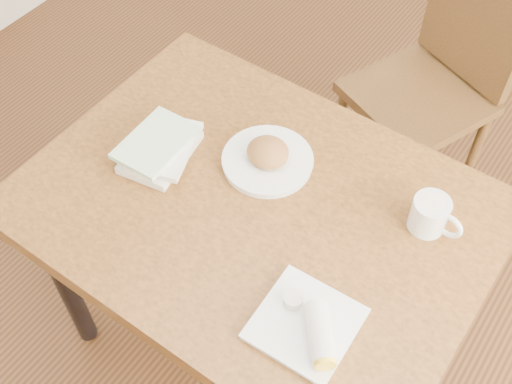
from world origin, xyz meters
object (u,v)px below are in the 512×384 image
Objects in this scene: coffee_mug at (431,215)px; plate_burrito at (310,327)px; table at (256,224)px; chair_far at (440,72)px; plate_scone at (268,158)px; book_stack at (161,148)px.

coffee_mug is 0.41m from plate_burrito.
table is 1.20× the size of chair_far.
book_stack is (-0.25, -0.14, 0.00)m from plate_scone.
chair_far is at bearing 79.43° from plate_scone.
plate_burrito is at bearing -102.00° from coffee_mug.
table is at bearing 143.89° from plate_burrito.
book_stack is (-0.59, 0.20, 0.01)m from plate_burrito.
table is 0.17m from plate_scone.
plate_scone is at bearing 135.45° from plate_burrito.
book_stack is at bearing -163.77° from coffee_mug.
plate_scone is (-0.05, 0.13, 0.11)m from table.
coffee_mug is at bearing -70.08° from chair_far.
table is 8.50× the size of coffee_mug.
coffee_mug reaches higher than plate_scone.
plate_burrito reaches higher than table.
coffee_mug reaches higher than plate_burrito.
plate_burrito is 0.89× the size of book_stack.
table is at bearing -153.76° from coffee_mug.
book_stack is (-0.30, -0.01, 0.11)m from table.
chair_far reaches higher than plate_scone.
coffee_mug is 0.61× the size of plate_burrito.
coffee_mug is at bearing 26.24° from table.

